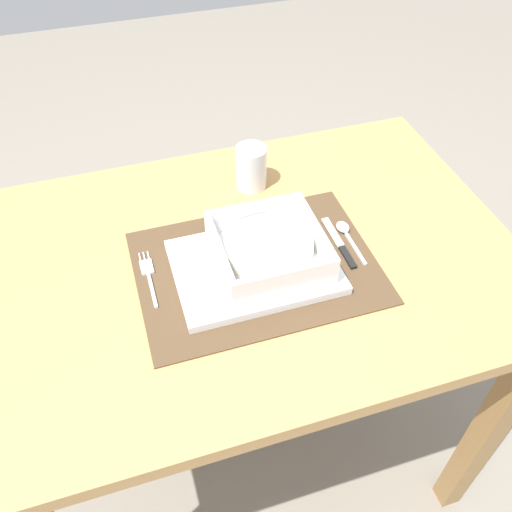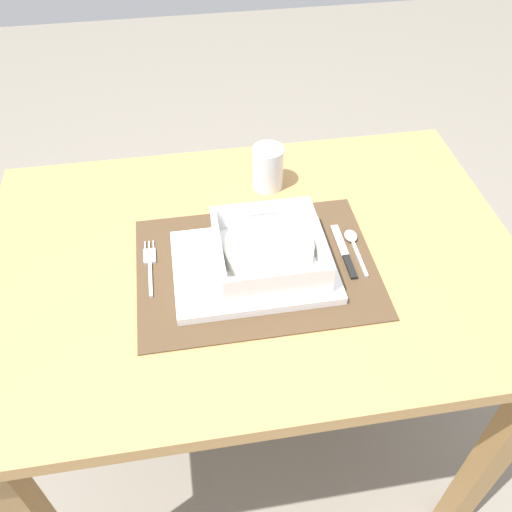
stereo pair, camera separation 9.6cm
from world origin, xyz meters
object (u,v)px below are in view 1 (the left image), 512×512
(spoon, at_px, (345,232))
(drinking_glass, at_px, (251,170))
(butter_knife, at_px, (341,245))
(fork, at_px, (148,274))
(porridge_bowl, at_px, (269,250))
(dining_table, at_px, (251,295))

(spoon, xyz_separation_m, drinking_glass, (-0.13, 0.20, 0.03))
(butter_knife, bearing_deg, fork, 176.98)
(porridge_bowl, bearing_deg, spoon, 11.54)
(fork, bearing_deg, butter_knife, -8.03)
(drinking_glass, bearing_deg, butter_knife, -65.63)
(dining_table, distance_m, spoon, 0.22)
(fork, xyz_separation_m, drinking_glass, (0.25, 0.19, 0.03))
(porridge_bowl, height_order, drinking_glass, drinking_glass)
(fork, xyz_separation_m, spoon, (0.37, -0.01, 0.00))
(dining_table, relative_size, butter_knife, 7.11)
(spoon, relative_size, drinking_glass, 1.29)
(butter_knife, xyz_separation_m, drinking_glass, (-0.10, 0.23, 0.03))
(porridge_bowl, distance_m, spoon, 0.17)
(dining_table, xyz_separation_m, drinking_glass, (0.06, 0.20, 0.15))
(porridge_bowl, relative_size, drinking_glass, 2.02)
(porridge_bowl, bearing_deg, fork, 169.36)
(porridge_bowl, height_order, fork, porridge_bowl)
(spoon, height_order, drinking_glass, drinking_glass)
(drinking_glass, bearing_deg, spoon, -57.49)
(butter_knife, bearing_deg, drinking_glass, 117.12)
(porridge_bowl, bearing_deg, drinking_glass, 80.39)
(butter_knife, bearing_deg, porridge_bowl, -175.74)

